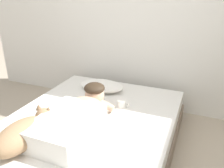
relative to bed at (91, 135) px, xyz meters
The scene contains 7 objects.
back_wall 1.58m from the bed, 80.14° to the left, with size 4.67×0.12×2.50m.
bed is the anchor object (origin of this frame).
pillow 0.69m from the bed, 105.12° to the left, with size 0.52×0.32×0.11m, color white.
person_lying 0.33m from the bed, 105.10° to the right, with size 0.43×0.92×0.27m.
dog 0.65m from the bed, 118.51° to the right, with size 0.26×0.57×0.21m.
coffee_cup 0.44m from the bed, 60.00° to the left, with size 0.12×0.09×0.07m.
cell_phone 0.24m from the bed, 106.24° to the left, with size 0.07×0.14×0.01m, color black.
Camera 1 is at (0.68, -1.03, 1.44)m, focal length 36.75 mm.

